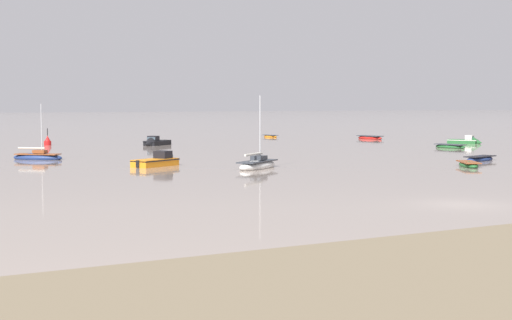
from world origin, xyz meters
TOP-DOWN VIEW (x-y plane):
  - ground_plane at (0.00, 0.00)m, footprint 800.00×800.00m
  - rowboat_moored_0 at (23.70, 22.58)m, footprint 4.16×2.33m
  - motorboat_moored_0 at (6.80, 61.61)m, footprint 4.79×4.13m
  - motorboat_moored_1 at (-4.36, 31.45)m, footprint 5.21×3.80m
  - rowboat_moored_1 at (17.91, 18.05)m, footprint 3.03×4.00m
  - sailboat_moored_0 at (-11.87, 43.87)m, footprint 4.75×4.37m
  - rowboat_moored_2 at (41.08, 62.39)m, footprint 2.30×4.70m
  - rowboat_moored_4 at (31.10, 74.61)m, footprint 1.32×3.30m
  - motorboat_moored_3 at (44.29, 45.55)m, footprint 3.56×4.53m
  - rowboat_moored_7 at (35.53, 39.37)m, footprint 2.16×4.27m
  - sailboat_moored_1 at (1.58, 25.18)m, footprint 5.54×4.63m
  - channel_buoy at (-4.92, 68.35)m, footprint 0.90×0.90m

SIDE VIEW (x-z plane):
  - ground_plane at x=0.00m, z-range 0.00..0.00m
  - rowboat_moored_4 at x=31.10m, z-range -0.12..0.39m
  - rowboat_moored_1 at x=17.91m, z-range -0.14..0.47m
  - rowboat_moored_0 at x=23.70m, z-range -0.14..0.48m
  - rowboat_moored_7 at x=35.53m, z-range -0.15..0.50m
  - rowboat_moored_2 at x=41.08m, z-range -0.16..0.55m
  - sailboat_moored_0 at x=-11.87m, z-range -2.53..3.00m
  - motorboat_moored_3 at x=44.29m, z-range -0.58..1.08m
  - sailboat_moored_1 at x=1.58m, z-range -2.85..3.39m
  - motorboat_moored_0 at x=6.80m, z-range -0.63..1.17m
  - motorboat_moored_1 at x=-4.36m, z-range -0.66..1.23m
  - channel_buoy at x=-4.92m, z-range -0.69..1.61m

